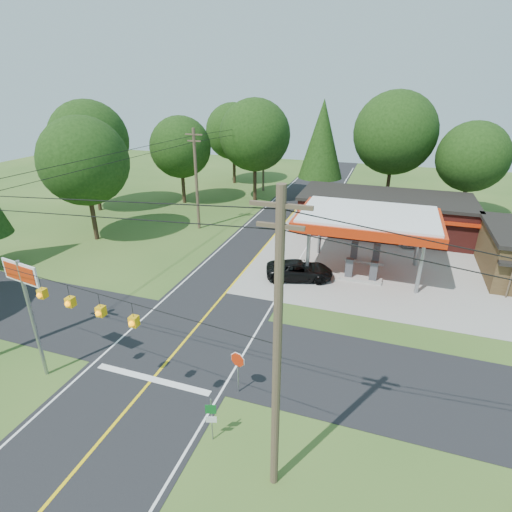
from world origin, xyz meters
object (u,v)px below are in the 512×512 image
(suv_car, at_px, (299,270))
(octagonal_stop_sign, at_px, (238,363))
(gas_canopy, at_px, (368,220))
(sedan_car, at_px, (403,233))
(big_stop_sign, at_px, (26,293))

(suv_car, relative_size, octagonal_stop_sign, 2.15)
(gas_canopy, xyz_separation_m, suv_car, (-4.50, -3.00, -3.56))
(gas_canopy, distance_m, octagonal_stop_sign, 16.82)
(gas_canopy, relative_size, octagonal_stop_sign, 4.48)
(suv_car, relative_size, sedan_car, 1.10)
(suv_car, height_order, sedan_car, sedan_car)
(gas_canopy, relative_size, suv_car, 2.09)
(gas_canopy, height_order, sedan_car, gas_canopy)
(suv_car, xyz_separation_m, sedan_car, (7.50, 11.00, 0.08))
(gas_canopy, bearing_deg, big_stop_sign, -128.74)
(gas_canopy, distance_m, big_stop_sign, 23.10)
(sedan_car, relative_size, octagonal_stop_sign, 1.95)
(gas_canopy, height_order, big_stop_sign, big_stop_sign)
(gas_canopy, xyz_separation_m, sedan_car, (3.00, 8.00, -3.48))
(suv_car, distance_m, sedan_car, 13.31)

